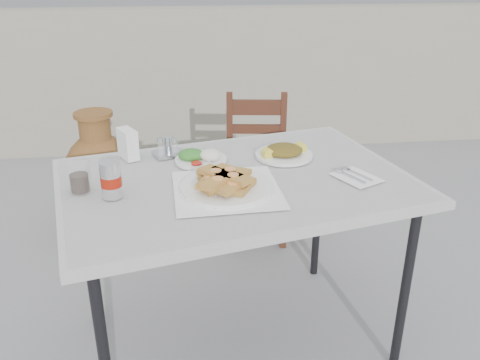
{
  "coord_description": "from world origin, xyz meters",
  "views": [
    {
      "loc": [
        -0.23,
        -1.86,
        1.6
      ],
      "look_at": [
        -0.01,
        -0.02,
        0.77
      ],
      "focal_mm": 38.0,
      "sensor_mm": 36.0,
      "label": 1
    }
  ],
  "objects": [
    {
      "name": "cafe_table",
      "position": [
        -0.03,
        -0.07,
        0.75
      ],
      "size": [
        1.5,
        1.18,
        0.81
      ],
      "rotation": [
        0.0,
        0.0,
        0.23
      ],
      "color": "black",
      "rests_on": "ground"
    },
    {
      "name": "salad_chopped_plate",
      "position": [
        0.2,
        0.12,
        0.83
      ],
      "size": [
        0.24,
        0.24,
        0.05
      ],
      "color": "white",
      "rests_on": "cafe_table"
    },
    {
      "name": "napkin_holder",
      "position": [
        -0.46,
        0.18,
        0.87
      ],
      "size": [
        0.1,
        0.12,
        0.13
      ],
      "rotation": [
        0.0,
        0.0,
        0.5
      ],
      "color": "white",
      "rests_on": "cafe_table"
    },
    {
      "name": "back_wall",
      "position": [
        0.0,
        2.5,
        0.6
      ],
      "size": [
        6.0,
        0.25,
        1.2
      ],
      "primitive_type": "cube",
      "color": "gray",
      "rests_on": "ground"
    },
    {
      "name": "soda_can",
      "position": [
        -0.49,
        -0.19,
        0.88
      ],
      "size": [
        0.07,
        0.07,
        0.13
      ],
      "color": "silver",
      "rests_on": "cafe_table"
    },
    {
      "name": "chair",
      "position": [
        0.2,
        0.92,
        0.44
      ],
      "size": [
        0.42,
        0.42,
        0.85
      ],
      "rotation": [
        0.0,
        0.0,
        -0.13
      ],
      "color": "#3A190F",
      "rests_on": "ground"
    },
    {
      "name": "cola_glass",
      "position": [
        -0.61,
        -0.12,
        0.86
      ],
      "size": [
        0.07,
        0.07,
        0.11
      ],
      "color": "white",
      "rests_on": "cafe_table"
    },
    {
      "name": "salad_rice_plate",
      "position": [
        -0.16,
        0.11,
        0.83
      ],
      "size": [
        0.22,
        0.22,
        0.05
      ],
      "color": "white",
      "rests_on": "cafe_table"
    },
    {
      "name": "pide_plate",
      "position": [
        -0.08,
        -0.18,
        0.84
      ],
      "size": [
        0.4,
        0.4,
        0.08
      ],
      "rotation": [
        0.0,
        0.0,
        0.04
      ],
      "color": "white",
      "rests_on": "cafe_table"
    },
    {
      "name": "condiment_caddy",
      "position": [
        -0.29,
        0.2,
        0.84
      ],
      "size": [
        0.14,
        0.13,
        0.08
      ],
      "rotation": [
        0.0,
        0.0,
        0.38
      ],
      "color": "silver",
      "rests_on": "cafe_table"
    },
    {
      "name": "terracotta_urn",
      "position": [
        -0.74,
        1.07,
        0.35
      ],
      "size": [
        0.44,
        0.44,
        0.76
      ],
      "color": "brown",
      "rests_on": "ground"
    },
    {
      "name": "ground",
      "position": [
        0.0,
        0.0,
        0.0
      ],
      "size": [
        80.0,
        80.0,
        0.0
      ],
      "primitive_type": "plane",
      "color": "slate",
      "rests_on": "ground"
    },
    {
      "name": "cutlery_napkin",
      "position": [
        0.42,
        -0.12,
        0.81
      ],
      "size": [
        0.2,
        0.21,
        0.01
      ],
      "rotation": [
        0.0,
        0.0,
        0.47
      ],
      "color": "white",
      "rests_on": "cafe_table"
    }
  ]
}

